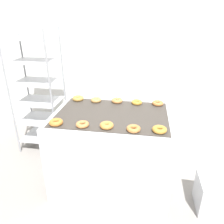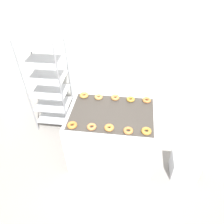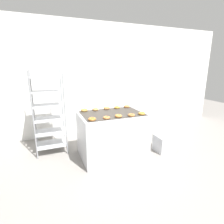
# 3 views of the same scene
# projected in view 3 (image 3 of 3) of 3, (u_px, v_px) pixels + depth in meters

# --- Properties ---
(ground_plane) EXTENTS (14.00, 14.00, 0.00)m
(ground_plane) POSITION_uv_depth(u_px,v_px,m) (127.00, 173.00, 2.91)
(ground_plane) COLOR gray
(wall_back) EXTENTS (8.00, 0.05, 2.80)m
(wall_back) POSITION_uv_depth(u_px,v_px,m) (91.00, 80.00, 4.47)
(wall_back) COLOR white
(wall_back) RESTS_ON ground_plane
(fryer_machine) EXTENTS (1.23, 0.87, 0.87)m
(fryer_machine) POSITION_uv_depth(u_px,v_px,m) (112.00, 135.00, 3.42)
(fryer_machine) COLOR #B7BABF
(fryer_machine) RESTS_ON ground_plane
(baking_rack_cart) EXTENTS (0.59, 0.48, 1.67)m
(baking_rack_cart) POSITION_uv_depth(u_px,v_px,m) (49.00, 112.00, 3.46)
(baking_rack_cart) COLOR gray
(baking_rack_cart) RESTS_ON ground_plane
(glaze_bin) EXTENTS (0.37, 0.33, 0.34)m
(glaze_bin) POSITION_uv_depth(u_px,v_px,m) (164.00, 143.00, 3.66)
(glaze_bin) COLOR #B7BABF
(glaze_bin) RESTS_ON ground_plane
(donut_near_leftmost) EXTENTS (0.13, 0.13, 0.04)m
(donut_near_leftmost) POSITION_uv_depth(u_px,v_px,m) (92.00, 119.00, 2.85)
(donut_near_leftmost) COLOR #B36B2B
(donut_near_leftmost) RESTS_ON fryer_machine
(donut_near_left) EXTENTS (0.12, 0.12, 0.04)m
(donut_near_left) POSITION_uv_depth(u_px,v_px,m) (107.00, 118.00, 2.94)
(donut_near_left) COLOR #B8703B
(donut_near_left) RESTS_ON fryer_machine
(donut_near_center) EXTENTS (0.12, 0.12, 0.05)m
(donut_near_center) POSITION_uv_depth(u_px,v_px,m) (118.00, 116.00, 3.03)
(donut_near_center) COLOR #BD7635
(donut_near_center) RESTS_ON fryer_machine
(donut_near_right) EXTENTS (0.12, 0.12, 0.04)m
(donut_near_right) POSITION_uv_depth(u_px,v_px,m) (131.00, 115.00, 3.10)
(donut_near_right) COLOR #AD6B36
(donut_near_right) RESTS_ON fryer_machine
(donut_near_rightmost) EXTENTS (0.13, 0.13, 0.04)m
(donut_near_rightmost) POSITION_uv_depth(u_px,v_px,m) (142.00, 113.00, 3.19)
(donut_near_rightmost) COLOR #B37A2E
(donut_near_rightmost) RESTS_ON fryer_machine
(donut_far_leftmost) EXTENTS (0.13, 0.13, 0.05)m
(donut_far_leftmost) POSITION_uv_depth(u_px,v_px,m) (84.00, 110.00, 3.43)
(donut_far_leftmost) COLOR #AB7D38
(donut_far_leftmost) RESTS_ON fryer_machine
(donut_far_left) EXTENTS (0.12, 0.12, 0.04)m
(donut_far_left) POSITION_uv_depth(u_px,v_px,m) (95.00, 109.00, 3.49)
(donut_far_left) COLOR #AD7E44
(donut_far_left) RESTS_ON fryer_machine
(donut_far_center) EXTENTS (0.13, 0.13, 0.05)m
(donut_far_center) POSITION_uv_depth(u_px,v_px,m) (107.00, 108.00, 3.60)
(donut_far_center) COLOR #B1733D
(donut_far_center) RESTS_ON fryer_machine
(donut_far_right) EXTENTS (0.12, 0.12, 0.04)m
(donut_far_right) POSITION_uv_depth(u_px,v_px,m) (117.00, 107.00, 3.67)
(donut_far_right) COLOR #B17E2C
(donut_far_right) RESTS_ON fryer_machine
(donut_far_rightmost) EXTENTS (0.12, 0.12, 0.04)m
(donut_far_rightmost) POSITION_uv_depth(u_px,v_px,m) (127.00, 106.00, 3.76)
(donut_far_rightmost) COLOR #B26B35
(donut_far_rightmost) RESTS_ON fryer_machine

